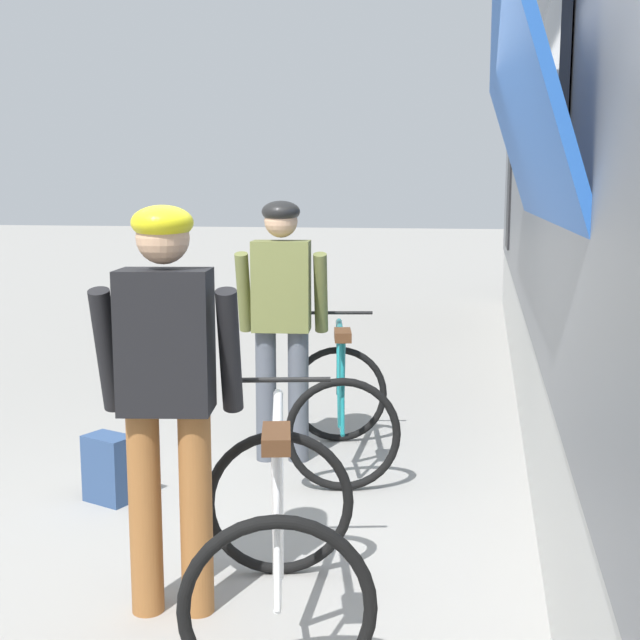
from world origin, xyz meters
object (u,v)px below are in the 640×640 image
backpack_on_platform (109,468)px  bicycle_near_white (278,539)px  cyclist_near_in_dark (167,375)px  bicycle_far_teal (340,406)px  cyclist_far_in_olive (282,308)px

backpack_on_platform → bicycle_near_white: bearing=-21.7°
cyclist_near_in_dark → backpack_on_platform: size_ratio=4.40×
cyclist_near_in_dark → bicycle_far_teal: cyclist_near_in_dark is taller
cyclist_near_in_dark → cyclist_far_in_olive: size_ratio=1.00×
cyclist_far_in_olive → backpack_on_platform: cyclist_far_in_olive is taller
cyclist_near_in_dark → bicycle_near_white: cyclist_near_in_dark is taller
cyclist_far_in_olive → backpack_on_platform: size_ratio=4.40×
cyclist_near_in_dark → cyclist_far_in_olive: bearing=90.8°
cyclist_far_in_olive → backpack_on_platform: bearing=-130.9°
bicycle_near_white → bicycle_far_teal: same height
cyclist_far_in_olive → backpack_on_platform: (-0.82, -0.95, -0.85)m
cyclist_near_in_dark → backpack_on_platform: (-0.85, 1.16, -0.85)m
backpack_on_platform → bicycle_far_teal: bearing=58.1°
cyclist_near_in_dark → bicycle_far_teal: size_ratio=1.48×
bicycle_far_teal → backpack_on_platform: bearing=-142.6°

